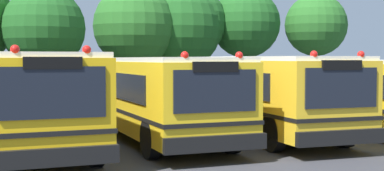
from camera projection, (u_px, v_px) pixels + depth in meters
ground_plane at (206, 136)px, 17.21m from camera, size 160.00×160.00×0.00m
school_bus_0 at (29, 95)px, 15.25m from camera, size 2.80×10.46×2.70m
school_bus_1 at (154, 94)px, 16.56m from camera, size 2.69×9.52×2.60m
school_bus_2 at (256, 91)px, 17.58m from camera, size 2.64×9.57×2.63m
school_bus_3 at (348, 90)px, 18.99m from camera, size 2.48×9.61×2.53m
tree_2 at (45, 28)px, 24.33m from camera, size 3.68×3.68×5.62m
tree_3 at (134, 27)px, 26.69m from camera, size 4.05×4.05×6.08m
tree_4 at (183, 26)px, 28.38m from camera, size 4.84×4.51×6.30m
tree_5 at (243, 24)px, 29.34m from camera, size 3.73×3.73×6.20m
tree_6 at (317, 26)px, 29.65m from camera, size 3.39×3.39×5.96m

